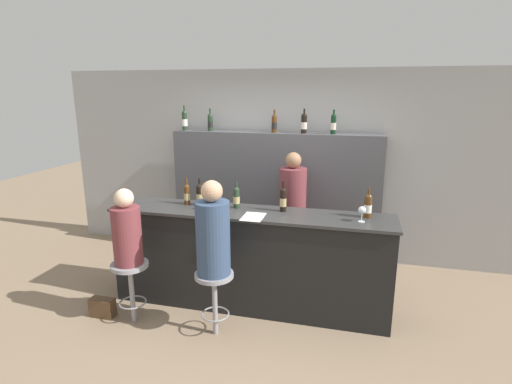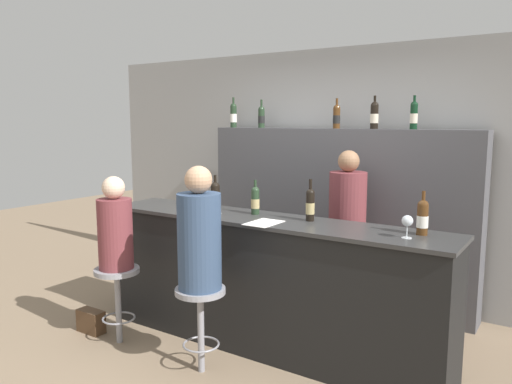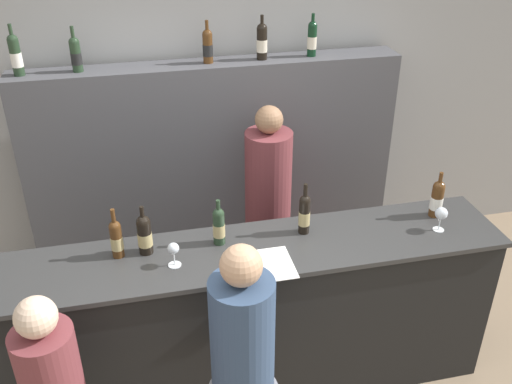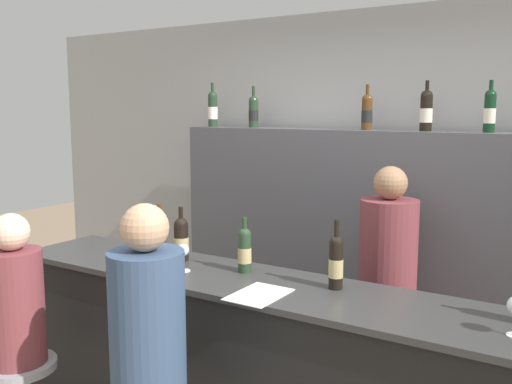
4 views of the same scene
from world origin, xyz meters
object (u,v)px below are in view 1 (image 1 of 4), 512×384
at_px(wine_bottle_counter_2, 236,197).
at_px(wine_glass_0, 207,201).
at_px(wine_glass_1, 362,211).
at_px(wine_bottle_counter_1, 200,194).
at_px(wine_bottle_counter_3, 283,199).
at_px(guest_seated_left, 127,231).
at_px(wine_bottle_backbar_1, 210,122).
at_px(guest_seated_right, 213,234).
at_px(wine_bottle_backbar_3, 304,123).
at_px(wine_bottle_counter_0, 187,194).
at_px(bartender, 292,220).
at_px(wine_bottle_backbar_4, 333,124).
at_px(bar_stool_right, 214,287).
at_px(wine_bottle_backbar_0, 185,120).
at_px(handbag, 103,307).
at_px(wine_bottle_backbar_2, 274,123).
at_px(bar_stool_left, 131,276).
at_px(wine_bottle_counter_4, 368,205).

xyz_separation_m(wine_bottle_counter_2, wine_glass_0, (-0.28, -0.16, -0.02)).
relative_size(wine_glass_0, wine_glass_1, 0.93).
bearing_deg(wine_bottle_counter_1, wine_bottle_counter_3, 0.00).
xyz_separation_m(wine_glass_0, guest_seated_left, (-0.63, -0.55, -0.20)).
bearing_deg(wine_bottle_backbar_1, guest_seated_right, -69.48).
distance_m(wine_bottle_counter_2, wine_bottle_backbar_1, 1.61).
xyz_separation_m(wine_bottle_backbar_1, wine_bottle_backbar_3, (1.29, -0.00, 0.01)).
bearing_deg(wine_bottle_counter_0, bartender, 36.50).
distance_m(wine_bottle_backbar_4, bar_stool_right, 2.58).
distance_m(wine_bottle_backbar_1, wine_glass_1, 2.58).
xyz_separation_m(wine_bottle_counter_1, wine_bottle_backbar_0, (-0.70, 1.24, 0.71)).
height_order(wine_bottle_backbar_0, bartender, wine_bottle_backbar_0).
bearing_deg(handbag, wine_bottle_backbar_2, 53.94).
relative_size(wine_bottle_backbar_2, wine_glass_0, 2.07).
bearing_deg(bar_stool_left, handbag, 180.00).
bearing_deg(wine_bottle_counter_0, bar_stool_left, -114.97).
bearing_deg(wine_bottle_counter_1, wine_bottle_backbar_0, 119.43).
relative_size(wine_bottle_backbar_1, bartender, 0.19).
distance_m(wine_bottle_backbar_2, guest_seated_left, 2.40).
distance_m(wine_bottle_counter_0, handbag, 1.48).
distance_m(wine_bottle_counter_0, wine_bottle_backbar_4, 2.07).
relative_size(wine_bottle_backbar_1, bar_stool_left, 0.47).
xyz_separation_m(wine_bottle_backbar_3, bar_stool_left, (-1.45, -1.95, -1.40)).
relative_size(wine_bottle_backbar_1, bar_stool_right, 0.47).
bearing_deg(wine_bottle_backbar_0, wine_bottle_backbar_3, 0.00).
bearing_deg(guest_seated_right, wine_bottle_counter_2, 89.09).
distance_m(wine_bottle_counter_3, guest_seated_left, 1.60).
bearing_deg(wine_bottle_counter_0, wine_bottle_counter_4, 0.00).
distance_m(wine_bottle_counter_1, bartender, 1.29).
distance_m(wine_bottle_counter_3, wine_glass_0, 0.80).
relative_size(bar_stool_right, handbag, 2.48).
height_order(wine_bottle_backbar_2, wine_glass_1, wine_bottle_backbar_2).
relative_size(wine_bottle_backbar_4, guest_seated_left, 0.40).
xyz_separation_m(wine_bottle_counter_4, wine_bottle_backbar_2, (-1.21, 1.24, 0.69)).
relative_size(wine_bottle_counter_4, wine_glass_0, 2.09).
xyz_separation_m(wine_bottle_counter_3, wine_bottle_backbar_3, (0.03, 1.24, 0.69)).
height_order(wine_bottle_counter_2, bartender, bartender).
height_order(wine_bottle_backbar_1, wine_bottle_backbar_2, wine_bottle_backbar_1).
relative_size(wine_bottle_counter_1, bartender, 0.19).
relative_size(guest_seated_right, handbag, 3.45).
distance_m(wine_bottle_counter_0, wine_bottle_backbar_2, 1.60).
height_order(wine_bottle_counter_2, bar_stool_left, wine_bottle_counter_2).
relative_size(bar_stool_left, guest_seated_right, 0.72).
bearing_deg(wine_glass_0, wine_bottle_counter_4, 5.50).
xyz_separation_m(wine_glass_0, bartender, (0.76, 0.94, -0.45)).
bearing_deg(wine_bottle_backbar_2, wine_bottle_backbar_4, 0.00).
bearing_deg(wine_bottle_backbar_1, wine_glass_0, -71.59).
bearing_deg(guest_seated_right, handbag, 180.00).
relative_size(wine_bottle_backbar_2, wine_glass_1, 1.93).
height_order(wine_bottle_backbar_0, bar_stool_right, wine_bottle_backbar_0).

